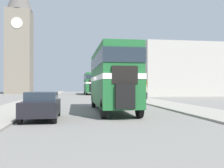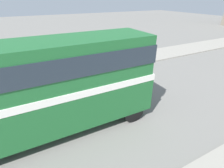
# 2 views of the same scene
# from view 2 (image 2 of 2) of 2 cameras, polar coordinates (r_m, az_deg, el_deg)

# --- Properties ---
(ground_plane) EXTENTS (120.00, 120.00, 0.00)m
(ground_plane) POSITION_cam_2_polar(r_m,az_deg,el_deg) (9.80, -15.21, -11.47)
(ground_plane) COLOR slate
(sidewalk_left) EXTENTS (3.50, 120.00, 0.12)m
(sidewalk_left) POSITION_cam_2_polar(r_m,az_deg,el_deg) (15.65, -21.21, 2.94)
(sidewalk_left) COLOR gray
(sidewalk_left) RESTS_ON ground_plane
(double_decker_bus) EXTENTS (2.40, 9.39, 4.39)m
(double_decker_bus) POSITION_cam_2_polar(r_m,az_deg,el_deg) (7.88, -19.03, 0.42)
(double_decker_bus) COLOR #1E602D
(double_decker_bus) RESTS_ON ground_plane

